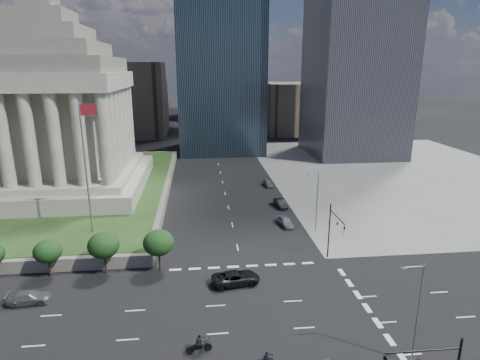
{
  "coord_description": "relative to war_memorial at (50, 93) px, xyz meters",
  "views": [
    {
      "loc": [
        -5.42,
        -35.1,
        26.18
      ],
      "look_at": [
        -0.39,
        12.76,
        12.62
      ],
      "focal_mm": 30.0,
      "sensor_mm": 36.0,
      "label": 1
    }
  ],
  "objects": [
    {
      "name": "parked_sedan_far",
      "position": [
        44.09,
        3.4,
        -20.67
      ],
      "size": [
        4.42,
        2.15,
        1.45
      ],
      "primitive_type": "imported",
      "rotation": [
        0.0,
        0.0,
        0.1
      ],
      "color": "slate",
      "rests_on": "ground"
    },
    {
      "name": "parked_sedan_mid",
      "position": [
        44.08,
        -10.77,
        -20.64
      ],
      "size": [
        4.78,
        2.18,
        1.52
      ],
      "primitive_type": "imported",
      "rotation": [
        0.0,
        0.0,
        0.13
      ],
      "color": "black",
      "rests_on": "ground"
    },
    {
      "name": "war_memorial",
      "position": [
        0.0,
        0.0,
        0.0
      ],
      "size": [
        34.0,
        34.0,
        39.0
      ],
      "primitive_type": null,
      "color": "gray",
      "rests_on": "plaza_lawn"
    },
    {
      "name": "building_filler_nw",
      "position": [
        4.0,
        82.0,
        -7.4
      ],
      "size": [
        24.0,
        30.0,
        28.0
      ],
      "primitive_type": "cube",
      "color": "brown",
      "rests_on": "ground"
    },
    {
      "name": "street_lamp_south",
      "position": [
        47.33,
        -54.0,
        -15.74
      ],
      "size": [
        2.13,
        0.22,
        10.0
      ],
      "color": "slate",
      "rests_on": "ground"
    },
    {
      "name": "motorcycle_trail",
      "position": [
        28.08,
        -50.57,
        -20.44
      ],
      "size": [
        2.65,
        1.13,
        1.91
      ],
      "primitive_type": null,
      "rotation": [
        0.0,
        0.0,
        0.17
      ],
      "color": "black",
      "rests_on": "ground"
    },
    {
      "name": "sidewalk_ne",
      "position": [
        80.0,
        12.0,
        -21.38
      ],
      "size": [
        68.0,
        90.0,
        0.03
      ],
      "primitive_type": "cube",
      "color": "slate",
      "rests_on": "ground"
    },
    {
      "name": "street_lamp_north",
      "position": [
        47.33,
        -23.0,
        -15.74
      ],
      "size": [
        2.13,
        0.22,
        10.0
      ],
      "color": "slate",
      "rests_on": "ground"
    },
    {
      "name": "midrise_glass",
      "position": [
        36.0,
        47.0,
        8.6
      ],
      "size": [
        26.0,
        26.0,
        60.0
      ],
      "primitive_type": "cube",
      "color": "black",
      "rests_on": "ground"
    },
    {
      "name": "plaza_lawn",
      "position": [
        -11.0,
        2.0,
        -19.55
      ],
      "size": [
        64.0,
        68.0,
        0.1
      ],
      "primitive_type": "cube",
      "color": "#1C3A17",
      "rests_on": "plaza_terrace"
    },
    {
      "name": "flagpole",
      "position": [
        12.17,
        -24.0,
        -8.29
      ],
      "size": [
        2.52,
        0.24,
        20.0
      ],
      "color": "slate",
      "rests_on": "plaza_lawn"
    },
    {
      "name": "motorcycle_lead",
      "position": [
        34.05,
        -53.21,
        -20.55
      ],
      "size": [
        2.36,
        0.97,
        1.71
      ],
      "primitive_type": null,
      "rotation": [
        0.0,
        0.0,
        -0.15
      ],
      "color": "black",
      "rests_on": "ground"
    },
    {
      "name": "pickup_truck",
      "position": [
        32.76,
        -38.49,
        -20.56
      ],
      "size": [
        6.39,
        3.7,
        1.67
      ],
      "primitive_type": "imported",
      "rotation": [
        0.0,
        0.0,
        1.73
      ],
      "color": "black",
      "rests_on": "ground"
    },
    {
      "name": "building_filler_ne",
      "position": [
        66.0,
        82.0,
        -11.4
      ],
      "size": [
        20.0,
        30.0,
        20.0
      ],
      "primitive_type": "cube",
      "color": "brown",
      "rests_on": "ground"
    },
    {
      "name": "ground",
      "position": [
        34.0,
        52.0,
        -21.4
      ],
      "size": [
        500.0,
        500.0,
        0.0
      ],
      "primitive_type": "plane",
      "color": "black",
      "rests_on": "ground"
    },
    {
      "name": "suv_grey",
      "position": [
        8.71,
        -40.19,
        -20.69
      ],
      "size": [
        5.02,
        2.34,
        1.42
      ],
      "primitive_type": "imported",
      "rotation": [
        0.0,
        0.0,
        1.65
      ],
      "color": "#54575B",
      "rests_on": "ground"
    },
    {
      "name": "plaza_terrace",
      "position": [
        -11.0,
        2.0,
        -20.5
      ],
      "size": [
        66.0,
        70.0,
        1.8
      ],
      "primitive_type": "cube",
      "color": "#6B675C",
      "rests_on": "ground"
    },
    {
      "name": "traffic_signal_ne",
      "position": [
        46.5,
        -34.3,
        -16.15
      ],
      "size": [
        0.3,
        5.74,
        8.0
      ],
      "color": "black",
      "rests_on": "ground"
    },
    {
      "name": "parked_sedan_near",
      "position": [
        43.0,
        -20.19,
        -20.63
      ],
      "size": [
        4.74,
        2.53,
        1.53
      ],
      "primitive_type": "imported",
      "rotation": [
        0.0,
        0.0,
        0.17
      ],
      "color": "gray",
      "rests_on": "ground"
    }
  ]
}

